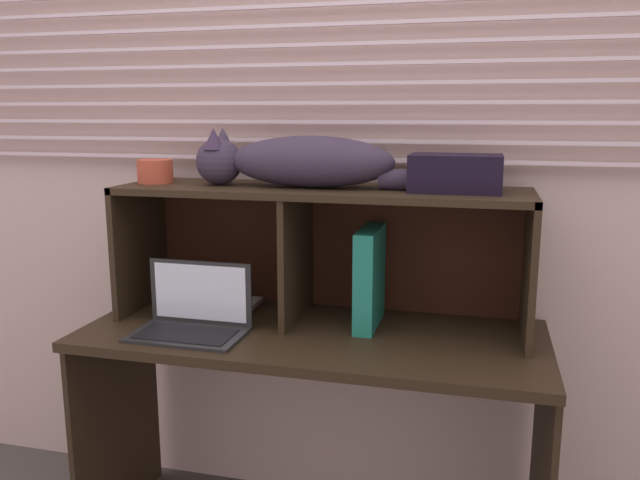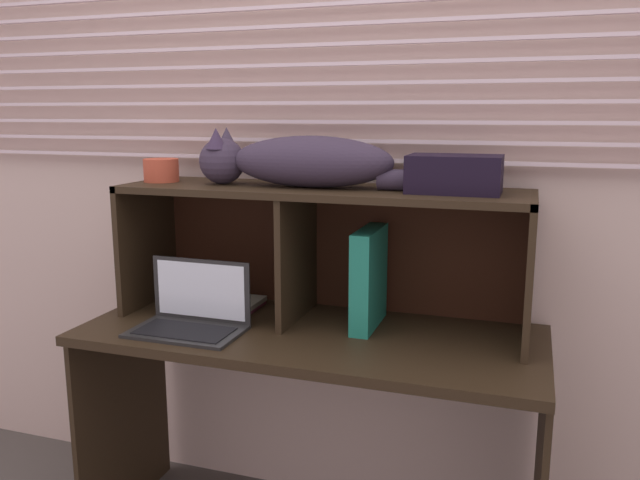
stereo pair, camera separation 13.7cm
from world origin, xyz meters
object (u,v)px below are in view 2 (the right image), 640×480
object	(u,v)px
small_basket	(161,170)
storage_box	(455,174)
binder_upright	(369,278)
book_stack	(232,307)
laptop	(192,315)
cat	(301,162)

from	to	relation	value
small_basket	storage_box	distance (m)	0.97
binder_upright	book_stack	world-z (taller)	binder_upright
laptop	storage_box	xyz separation A→B (m)	(0.76, 0.21, 0.44)
laptop	cat	bearing A→B (deg)	35.91
book_stack	small_basket	size ratio (longest dim) A/B	2.03
binder_upright	small_basket	bearing A→B (deg)	180.00
laptop	small_basket	distance (m)	0.52
laptop	small_basket	xyz separation A→B (m)	(-0.21, 0.21, 0.42)
laptop	storage_box	bearing A→B (deg)	15.23
cat	book_stack	bearing A→B (deg)	-179.63
binder_upright	storage_box	distance (m)	0.41
laptop	storage_box	size ratio (longest dim) A/B	1.27
book_stack	small_basket	bearing A→B (deg)	179.64
binder_upright	cat	bearing A→B (deg)	180.00
storage_box	laptop	bearing A→B (deg)	-164.77
binder_upright	small_basket	xyz separation A→B (m)	(-0.72, 0.00, 0.31)
binder_upright	book_stack	xyz separation A→B (m)	(-0.47, -0.00, -0.14)
storage_box	cat	bearing A→B (deg)	180.00
binder_upright	small_basket	distance (m)	0.79
laptop	binder_upright	world-z (taller)	binder_upright
cat	binder_upright	distance (m)	0.42
small_basket	storage_box	bearing A→B (deg)	0.00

